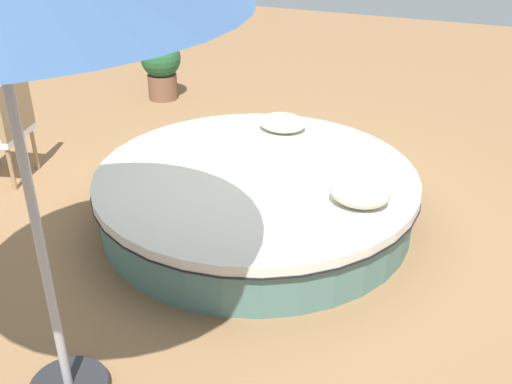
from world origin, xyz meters
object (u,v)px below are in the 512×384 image
at_px(throw_pillow_0, 360,192).
at_px(patio_chair, 5,123).
at_px(throw_pillow_1, 282,123).
at_px(round_bed, 256,196).
at_px(planter, 161,65).

distance_m(throw_pillow_0, patio_chair, 3.31).
relative_size(throw_pillow_0, patio_chair, 0.46).
bearing_deg(throw_pillow_1, throw_pillow_0, 131.09).
bearing_deg(throw_pillow_0, throw_pillow_1, -48.91).
xyz_separation_m(round_bed, throw_pillow_1, (0.09, -0.92, 0.29)).
relative_size(round_bed, patio_chair, 2.70).
bearing_deg(throw_pillow_0, planter, -39.99).
height_order(throw_pillow_1, patio_chair, patio_chair).
bearing_deg(planter, throw_pillow_0, 140.01).
xyz_separation_m(throw_pillow_1, patio_chair, (2.33, 1.02, 0.04)).
xyz_separation_m(round_bed, throw_pillow_0, (-0.89, 0.21, 0.32)).
bearing_deg(throw_pillow_0, round_bed, -13.22).
relative_size(patio_chair, planter, 1.27).
bearing_deg(planter, round_bed, 132.61).
bearing_deg(throw_pillow_0, patio_chair, -1.80).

